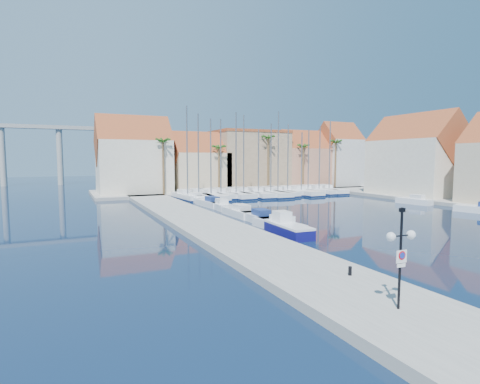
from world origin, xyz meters
The scene contains 39 objects.
ground centered at (0.00, 0.00, 0.00)m, with size 260.00×260.00×0.00m, color black.
quay_west centered at (-9.00, 13.50, 0.25)m, with size 6.00×77.00×0.50m, color gray.
shore_north centered at (10.00, 48.00, 0.25)m, with size 54.00×16.00×0.50m, color gray.
shore_east centered at (32.00, 15.00, 0.25)m, with size 12.00×60.00×0.50m, color gray.
lamp_post centered at (-8.95, -9.69, 3.18)m, with size 1.39×0.43×4.08m.
bollard centered at (-7.75, -5.51, 0.73)m, with size 0.18×0.18×0.46m, color black.
fishing_boat centered at (-3.96, 6.52, 0.64)m, with size 2.07×5.59×1.93m.
motorboat_west_0 centered at (-3.40, 8.86, 0.51)m, with size 2.38×6.19×1.40m.
motorboat_west_1 centered at (-3.13, 13.21, 0.51)m, with size 2.08×5.80×1.40m.
motorboat_west_2 centered at (-3.25, 17.60, 0.51)m, with size 1.95×5.86×1.40m.
motorboat_west_3 centered at (-3.03, 23.89, 0.51)m, with size 1.96×5.35×1.40m.
motorboat_west_4 centered at (-3.18, 27.04, 0.51)m, with size 2.25×6.00×1.40m.
motorboat_west_5 centered at (-3.28, 33.78, 0.51)m, with size 2.15×5.92×1.40m.
motorboat_east_1 centered at (24.01, 17.29, 0.51)m, with size 2.37×5.07×1.40m.
sailboat_0 centered at (-3.81, 36.19, 0.65)m, with size 2.98×8.82×14.48m.
sailboat_1 centered at (-1.83, 36.53, 0.60)m, with size 3.43×10.24×13.42m.
sailboat_2 centered at (-0.06, 35.85, 0.56)m, with size 3.74×11.90×12.65m.
sailboat_3 centered at (1.92, 36.66, 0.60)m, with size 3.30×9.69×12.78m.
sailboat_4 centered at (4.33, 35.98, 0.59)m, with size 3.00×10.77×13.88m.
sailboat_5 centered at (6.11, 36.72, 0.61)m, with size 2.54×9.47×13.61m.
sailboat_6 centered at (8.36, 35.71, 0.56)m, with size 3.45×10.57×11.27m.
sailboat_7 centered at (10.67, 35.71, 0.56)m, with size 3.07×11.48×12.30m.
sailboat_8 centered at (12.33, 36.17, 0.60)m, with size 3.61×10.77×14.45m.
sailboat_9 centered at (14.50, 36.23, 0.62)m, with size 2.63×8.31×12.43m.
sailboat_10 centered at (16.86, 35.69, 0.55)m, with size 2.97×11.17×11.03m.
sailboat_11 centered at (19.00, 36.52, 0.60)m, with size 2.31×8.39×11.61m.
sailboat_12 centered at (21.04, 36.09, 0.59)m, with size 3.21×9.51×12.23m.
sailboat_13 centered at (23.25, 35.93, 0.60)m, with size 2.87×9.65×13.18m.
building_0 centered at (-10.00, 47.00, 6.52)m, with size 12.30×9.00×13.50m.
building_1 centered at (2.00, 47.00, 5.30)m, with size 10.30×8.00×11.00m.
building_2 centered at (13.00, 48.00, 6.26)m, with size 14.20×10.20×11.50m.
building_3 centered at (25.00, 47.00, 5.86)m, with size 10.30×8.00×12.00m.
building_4 centered at (34.00, 46.00, 6.97)m, with size 8.30×8.00×14.00m.
building_6 centered at (32.00, 24.00, 6.52)m, with size 9.00×14.30×13.50m.
palm_0 centered at (-6.00, 42.00, 9.08)m, with size 2.60×2.60×10.15m.
palm_1 centered at (4.00, 42.00, 8.14)m, with size 2.60×2.60×9.15m.
palm_2 centered at (14.00, 42.00, 10.02)m, with size 2.60×2.60×11.15m.
palm_3 centered at (22.00, 42.00, 8.61)m, with size 2.60×2.60×9.65m.
palm_4 centered at (30.00, 42.00, 9.55)m, with size 2.60×2.60×10.65m.
Camera 1 is at (-20.78, -20.11, 6.48)m, focal length 28.00 mm.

